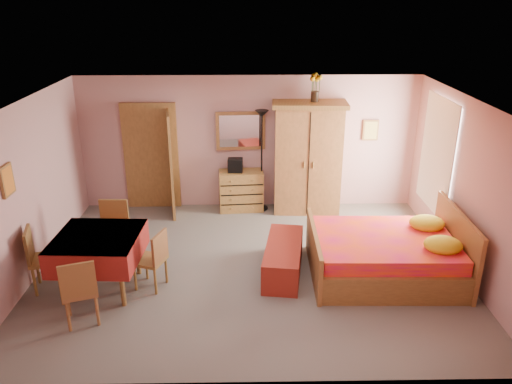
{
  "coord_description": "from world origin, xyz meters",
  "views": [
    {
      "loc": [
        -0.03,
        -6.85,
        4.01
      ],
      "look_at": [
        0.1,
        0.3,
        1.15
      ],
      "focal_mm": 35.0,
      "sensor_mm": 36.0,
      "label": 1
    }
  ],
  "objects_px": {
    "floor_lamp": "(262,161)",
    "bench": "(283,258)",
    "wall_mirror": "(241,131)",
    "sunflower_vase": "(315,87)",
    "chair_west": "(47,258)",
    "dining_table": "(100,262)",
    "chair_north": "(113,234)",
    "chest_of_drawers": "(241,191)",
    "chair_south": "(80,289)",
    "bed": "(385,244)",
    "wardrobe": "(308,158)",
    "chair_east": "(150,259)",
    "stereo": "(235,165)"
  },
  "relations": [
    {
      "from": "floor_lamp",
      "to": "bed",
      "type": "distance_m",
      "value": 3.12
    },
    {
      "from": "floor_lamp",
      "to": "chair_west",
      "type": "height_order",
      "value": "floor_lamp"
    },
    {
      "from": "stereo",
      "to": "bench",
      "type": "bearing_deg",
      "value": -72.04
    },
    {
      "from": "chest_of_drawers",
      "to": "wardrobe",
      "type": "height_order",
      "value": "wardrobe"
    },
    {
      "from": "chair_south",
      "to": "chair_east",
      "type": "distance_m",
      "value": 1.1
    },
    {
      "from": "bed",
      "to": "dining_table",
      "type": "relative_size",
      "value": 1.91
    },
    {
      "from": "wardrobe",
      "to": "dining_table",
      "type": "bearing_deg",
      "value": -136.97
    },
    {
      "from": "bench",
      "to": "chair_west",
      "type": "distance_m",
      "value": 3.45
    },
    {
      "from": "bench",
      "to": "chest_of_drawers",
      "type": "bearing_deg",
      "value": 105.5
    },
    {
      "from": "stereo",
      "to": "chair_south",
      "type": "xyz_separation_m",
      "value": [
        -1.93,
        -3.57,
        -0.46
      ]
    },
    {
      "from": "dining_table",
      "to": "chair_east",
      "type": "distance_m",
      "value": 0.7
    },
    {
      "from": "stereo",
      "to": "wardrobe",
      "type": "distance_m",
      "value": 1.39
    },
    {
      "from": "chair_north",
      "to": "dining_table",
      "type": "bearing_deg",
      "value": 91.92
    },
    {
      "from": "wall_mirror",
      "to": "sunflower_vase",
      "type": "xyz_separation_m",
      "value": [
        1.37,
        -0.24,
        0.87
      ]
    },
    {
      "from": "stereo",
      "to": "wardrobe",
      "type": "height_order",
      "value": "wardrobe"
    },
    {
      "from": "dining_table",
      "to": "chair_north",
      "type": "xyz_separation_m",
      "value": [
        -0.01,
        0.77,
        0.07
      ]
    },
    {
      "from": "dining_table",
      "to": "chair_south",
      "type": "height_order",
      "value": "chair_south"
    },
    {
      "from": "wall_mirror",
      "to": "sunflower_vase",
      "type": "relative_size",
      "value": 1.81
    },
    {
      "from": "wall_mirror",
      "to": "chair_north",
      "type": "xyz_separation_m",
      "value": [
        -2.0,
        -2.25,
        -1.05
      ]
    },
    {
      "from": "sunflower_vase",
      "to": "wardrobe",
      "type": "bearing_deg",
      "value": -166.43
    },
    {
      "from": "chair_west",
      "to": "floor_lamp",
      "type": "bearing_deg",
      "value": 117.17
    },
    {
      "from": "chest_of_drawers",
      "to": "floor_lamp",
      "type": "relative_size",
      "value": 0.43
    },
    {
      "from": "chest_of_drawers",
      "to": "wardrobe",
      "type": "xyz_separation_m",
      "value": [
        1.28,
        -0.05,
        0.68
      ]
    },
    {
      "from": "sunflower_vase",
      "to": "chair_south",
      "type": "height_order",
      "value": "sunflower_vase"
    },
    {
      "from": "chest_of_drawers",
      "to": "dining_table",
      "type": "bearing_deg",
      "value": -129.84
    },
    {
      "from": "chair_south",
      "to": "dining_table",
      "type": "bearing_deg",
      "value": 67.45
    },
    {
      "from": "floor_lamp",
      "to": "wall_mirror",
      "type": "bearing_deg",
      "value": 154.51
    },
    {
      "from": "wardrobe",
      "to": "chair_west",
      "type": "bearing_deg",
      "value": -143.06
    },
    {
      "from": "dining_table",
      "to": "wardrobe",
      "type": "bearing_deg",
      "value": 40.28
    },
    {
      "from": "sunflower_vase",
      "to": "dining_table",
      "type": "relative_size",
      "value": 0.45
    },
    {
      "from": "chair_south",
      "to": "chair_west",
      "type": "xyz_separation_m",
      "value": [
        -0.72,
        0.8,
        0.0
      ]
    },
    {
      "from": "wall_mirror",
      "to": "chair_east",
      "type": "bearing_deg",
      "value": -116.99
    },
    {
      "from": "floor_lamp",
      "to": "bench",
      "type": "distance_m",
      "value": 2.56
    },
    {
      "from": "dining_table",
      "to": "chair_south",
      "type": "relative_size",
      "value": 1.22
    },
    {
      "from": "chair_north",
      "to": "chair_west",
      "type": "height_order",
      "value": "chair_north"
    },
    {
      "from": "sunflower_vase",
      "to": "bed",
      "type": "height_order",
      "value": "sunflower_vase"
    },
    {
      "from": "chair_north",
      "to": "chair_west",
      "type": "distance_m",
      "value": 1.06
    },
    {
      "from": "bed",
      "to": "sunflower_vase",
      "type": "bearing_deg",
      "value": 109.33
    },
    {
      "from": "wardrobe",
      "to": "chair_east",
      "type": "bearing_deg",
      "value": -130.5
    },
    {
      "from": "floor_lamp",
      "to": "bed",
      "type": "height_order",
      "value": "floor_lamp"
    },
    {
      "from": "wall_mirror",
      "to": "chair_east",
      "type": "height_order",
      "value": "wall_mirror"
    },
    {
      "from": "chair_west",
      "to": "dining_table",
      "type": "bearing_deg",
      "value": 73.49
    },
    {
      "from": "dining_table",
      "to": "chair_south",
      "type": "distance_m",
      "value": 0.78
    },
    {
      "from": "wardrobe",
      "to": "dining_table",
      "type": "height_order",
      "value": "wardrobe"
    },
    {
      "from": "chair_west",
      "to": "wardrobe",
      "type": "bearing_deg",
      "value": 109.7
    },
    {
      "from": "bed",
      "to": "chair_north",
      "type": "relative_size",
      "value": 2.24
    },
    {
      "from": "chest_of_drawers",
      "to": "chair_south",
      "type": "bearing_deg",
      "value": -124.21
    },
    {
      "from": "bed",
      "to": "chair_west",
      "type": "distance_m",
      "value": 4.94
    },
    {
      "from": "wall_mirror",
      "to": "chair_west",
      "type": "relative_size",
      "value": 0.98
    },
    {
      "from": "wall_mirror",
      "to": "chair_north",
      "type": "relative_size",
      "value": 0.95
    }
  ]
}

